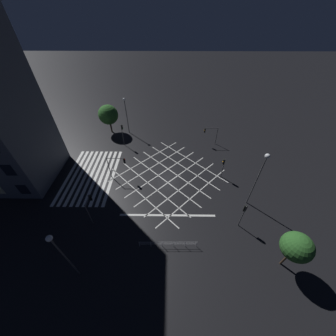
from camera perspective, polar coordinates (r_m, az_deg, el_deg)
ground_plane at (r=30.81m, az=0.00°, el=-2.32°), size 200.00×200.00×0.00m
road_markings at (r=31.74m, az=-15.23°, el=-2.54°), size 19.26×26.16×0.01m
traffic_light_sw_cross at (r=36.78m, az=-13.73°, el=10.91°), size 0.36×0.39×4.51m
traffic_light_ne_main at (r=24.49m, az=22.07°, el=-12.22°), size 0.39×0.36×3.97m
traffic_light_se_main at (r=25.41m, az=-22.79°, el=-10.12°), size 1.87×0.36×3.83m
traffic_light_nw_cross at (r=37.26m, az=12.65°, el=10.64°), size 0.36×2.68×3.68m
traffic_light_median_south at (r=29.47m, az=-15.20°, el=1.44°), size 0.36×2.84×4.13m
traffic_light_median_north at (r=30.09m, az=16.48°, el=1.06°), size 0.36×0.39×3.67m
street_lamp_east at (r=39.82m, az=-12.77°, el=17.02°), size 0.49×0.49×7.61m
street_lamp_west at (r=24.98m, az=26.64°, el=-0.22°), size 0.58×0.58×8.75m
street_lamp_far at (r=19.77m, az=-30.33°, el=-20.65°), size 0.53×0.53×7.89m
street_tree_near at (r=23.02m, az=34.58°, el=-19.21°), size 2.93×2.93×5.42m
street_tree_far at (r=41.61m, az=-17.74°, el=15.20°), size 3.98×3.98×6.03m
pedestrian_railing at (r=23.22m, az=-0.00°, el=-22.04°), size 0.12×6.69×1.05m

